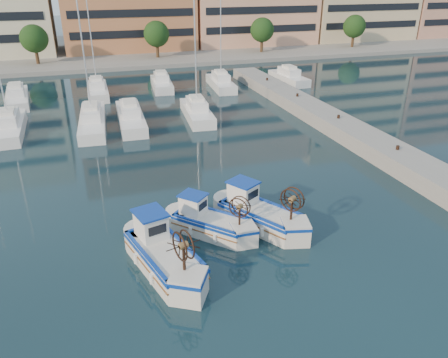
% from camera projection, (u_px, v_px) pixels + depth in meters
% --- Properties ---
extents(ground, '(300.00, 300.00, 0.00)m').
position_uv_depth(ground, '(263.00, 237.00, 23.31)').
color(ground, '#17343E').
rests_on(ground, ground).
extents(quay, '(3.00, 60.00, 1.20)m').
position_uv_depth(quay, '(379.00, 148.00, 33.58)').
color(quay, gray).
rests_on(quay, ground).
extents(yacht_marina, '(37.63, 21.70, 11.50)m').
position_uv_depth(yacht_marina, '(125.00, 103.00, 45.47)').
color(yacht_marina, white).
rests_on(yacht_marina, ground).
extents(fishing_boat_a, '(3.25, 5.24, 3.17)m').
position_uv_depth(fishing_boat_a, '(163.00, 253.00, 20.44)').
color(fishing_boat_a, silver).
rests_on(fishing_boat_a, ground).
extents(fishing_boat_b, '(4.02, 4.16, 2.66)m').
position_uv_depth(fishing_boat_b, '(209.00, 221.00, 23.34)').
color(fishing_boat_b, silver).
rests_on(fishing_boat_b, ground).
extents(fishing_boat_c, '(4.05, 4.97, 3.02)m').
position_uv_depth(fishing_boat_c, '(259.00, 213.00, 23.96)').
color(fishing_boat_c, silver).
rests_on(fishing_boat_c, ground).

